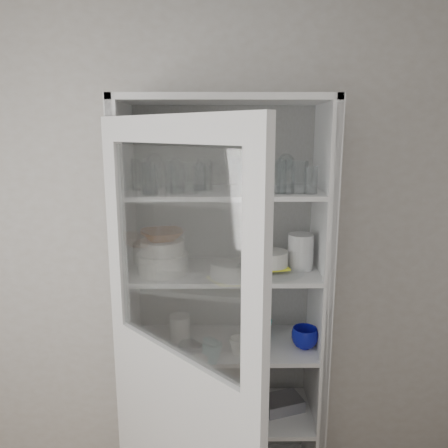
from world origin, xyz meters
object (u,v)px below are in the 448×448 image
at_px(cupboard_door, 178,404).
at_px(mug_white, 238,346).
at_px(grey_bowl_stack, 301,252).
at_px(goblet_0, 155,169).
at_px(goblet_1, 176,172).
at_px(cream_bowl, 163,247).
at_px(goblet_3, 286,169).
at_px(teal_jar, 258,329).
at_px(terracotta_bowl, 162,235).
at_px(goblet_2, 268,171).
at_px(yellow_trivet, 271,266).
at_px(glass_platter, 271,269).
at_px(mug_blue, 305,338).
at_px(cream_dish, 202,404).
at_px(plate_stack_front, 163,263).
at_px(plate_stack_back, 152,252).
at_px(mug_teal, 263,327).
at_px(pantry_cabinet, 224,322).
at_px(tin_box, 282,403).
at_px(white_canister, 180,327).
at_px(measuring_cups, 189,347).
at_px(white_ramekin, 271,258).

bearing_deg(cupboard_door, mug_white, 104.61).
bearing_deg(grey_bowl_stack, goblet_0, 170.87).
bearing_deg(goblet_0, goblet_1, -13.07).
relative_size(cupboard_door, cream_bowl, 9.52).
height_order(goblet_3, teal_jar, goblet_3).
bearing_deg(grey_bowl_stack, terracotta_bowl, -175.84).
xyz_separation_m(grey_bowl_stack, teal_jar, (-0.20, 0.05, -0.44)).
height_order(goblet_2, yellow_trivet, goblet_2).
height_order(goblet_0, yellow_trivet, goblet_0).
xyz_separation_m(glass_platter, yellow_trivet, (0.00, 0.00, 0.01)).
relative_size(mug_blue, mug_white, 1.46).
bearing_deg(goblet_2, cream_dish, -163.02).
relative_size(yellow_trivet, teal_jar, 1.45).
distance_m(plate_stack_front, mug_white, 0.55).
bearing_deg(glass_platter, mug_white, -151.51).
bearing_deg(yellow_trivet, terracotta_bowl, -178.37).
distance_m(plate_stack_back, glass_platter, 0.63).
bearing_deg(plate_stack_front, teal_jar, 11.62).
relative_size(cream_bowl, teal_jar, 2.01).
bearing_deg(mug_blue, mug_teal, 148.20).
xyz_separation_m(goblet_2, plate_stack_front, (-0.52, -0.15, -0.44)).
relative_size(cream_bowl, cream_dish, 0.85).
bearing_deg(pantry_cabinet, plate_stack_front, -158.40).
bearing_deg(tin_box, goblet_1, 171.60).
height_order(glass_platter, grey_bowl_stack, grey_bowl_stack).
height_order(goblet_1, white_canister, goblet_1).
bearing_deg(plate_stack_back, mug_teal, -4.25).
height_order(measuring_cups, tin_box, measuring_cups).
bearing_deg(teal_jar, grey_bowl_stack, -13.86).
bearing_deg(mug_teal, cupboard_door, -111.07).
bearing_deg(yellow_trivet, teal_jar, 120.42).
bearing_deg(tin_box, plate_stack_front, -174.40).
relative_size(mug_teal, mug_white, 1.08).
relative_size(white_ramekin, cream_dish, 0.67).
bearing_deg(goblet_1, cream_bowl, -112.18).
bearing_deg(cream_dish, mug_teal, 13.31).
distance_m(white_ramekin, grey_bowl_stack, 0.16).
height_order(mug_blue, tin_box, mug_blue).
xyz_separation_m(goblet_1, goblet_2, (0.46, 0.01, 0.01)).
bearing_deg(white_canister, goblet_1, 99.47).
xyz_separation_m(measuring_cups, cream_dish, (0.06, 0.09, -0.38)).
relative_size(terracotta_bowl, white_canister, 1.59).
bearing_deg(goblet_3, mug_white, -138.48).
height_order(goblet_3, plate_stack_front, goblet_3).
distance_m(glass_platter, mug_teal, 0.38).
bearing_deg(tin_box, goblet_2, 136.16).
xyz_separation_m(plate_stack_back, yellow_trivet, (0.61, -0.15, -0.03)).
bearing_deg(white_canister, grey_bowl_stack, -3.60).
height_order(cupboard_door, mug_blue, cupboard_door).
xyz_separation_m(goblet_3, cream_bowl, (-0.61, -0.14, -0.36)).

